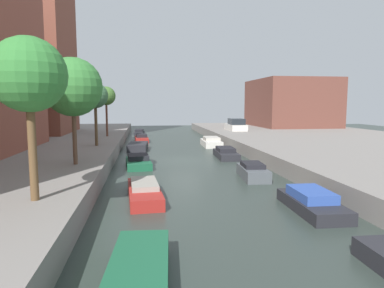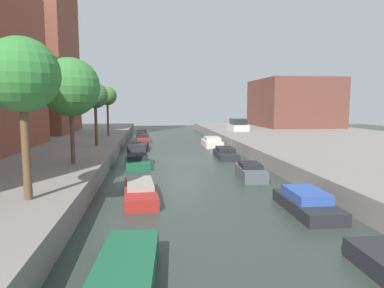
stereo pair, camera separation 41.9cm
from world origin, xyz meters
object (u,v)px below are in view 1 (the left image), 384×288
at_px(street_tree_0, 29,76).
at_px(moored_boat_right_4, 211,142).
at_px(moored_boat_right_1, 312,202).
at_px(parked_car, 236,125).
at_px(moored_boat_left_0, 139,273).
at_px(low_block_right, 290,103).
at_px(street_tree_2, 95,96).
at_px(moored_boat_right_2, 253,172).
at_px(moored_boat_left_5, 139,133).
at_px(moored_boat_right_3, 226,153).
at_px(apartment_tower_far, 18,8).
at_px(street_tree_3, 106,96).
at_px(moored_boat_left_4, 142,138).
at_px(street_tree_1, 73,87).
at_px(moored_boat_left_3, 138,147).
at_px(moored_boat_left_2, 138,162).
at_px(moored_boat_left_1, 144,191).

bearing_deg(street_tree_0, moored_boat_right_4, 64.74).
bearing_deg(moored_boat_right_1, moored_boat_right_4, 89.74).
bearing_deg(parked_car, moored_boat_left_0, -108.68).
relative_size(low_block_right, street_tree_2, 2.52).
relative_size(street_tree_0, parked_car, 1.14).
xyz_separation_m(parked_car, moored_boat_left_0, (-11.27, -33.32, -1.28)).
bearing_deg(moored_boat_right_2, street_tree_0, -145.27).
height_order(moored_boat_left_5, moored_boat_right_3, moored_boat_right_3).
xyz_separation_m(street_tree_0, moored_boat_left_5, (3.00, 35.05, -4.76)).
distance_m(low_block_right, moored_boat_right_1, 38.18).
bearing_deg(apartment_tower_far, moored_boat_right_3, -36.01).
bearing_deg(street_tree_3, moored_boat_left_4, 48.74).
distance_m(low_block_right, parked_car, 12.14).
xyz_separation_m(moored_boat_left_5, moored_boat_right_1, (7.14, -34.45, 0.02)).
height_order(street_tree_3, moored_boat_left_5, street_tree_3).
relative_size(low_block_right, street_tree_1, 2.16).
relative_size(street_tree_2, moored_boat_right_4, 1.17).
relative_size(street_tree_3, moored_boat_left_3, 1.33).
xyz_separation_m(street_tree_1, moored_boat_right_4, (10.24, 14.71, -4.65)).
bearing_deg(moored_boat_left_2, street_tree_2, 128.57).
distance_m(low_block_right, moored_boat_right_4, 20.42).
height_order(moored_boat_left_2, moored_boat_right_1, moored_boat_right_1).
distance_m(low_block_right, moored_boat_left_2, 32.66).
distance_m(moored_boat_left_1, moored_boat_right_1, 7.08).
bearing_deg(moored_boat_right_4, parked_car, 58.78).
xyz_separation_m(parked_car, moored_boat_right_2, (-5.03, -22.39, -1.21)).
distance_m(moored_boat_right_1, moored_boat_right_4, 21.10).
distance_m(street_tree_1, moored_boat_left_1, 6.99).
height_order(parked_car, moored_boat_right_3, parked_car).
relative_size(street_tree_1, street_tree_3, 1.14).
bearing_deg(street_tree_2, moored_boat_left_3, 55.05).
relative_size(apartment_tower_far, street_tree_3, 5.43).
distance_m(moored_boat_left_1, moored_boat_right_2, 6.99).
relative_size(moored_boat_right_1, moored_boat_right_4, 0.93).
distance_m(moored_boat_left_3, moored_boat_right_2, 14.60).
relative_size(apartment_tower_far, street_tree_0, 4.97).
height_order(street_tree_0, moored_boat_left_2, street_tree_0).
bearing_deg(moored_boat_left_5, moored_boat_right_2, -76.68).
bearing_deg(low_block_right, street_tree_2, -140.28).
height_order(street_tree_3, moored_boat_right_3, street_tree_3).
distance_m(street_tree_3, moored_boat_right_2, 19.66).
height_order(moored_boat_left_0, moored_boat_left_5, moored_boat_left_5).
bearing_deg(moored_boat_right_3, street_tree_2, 174.30).
bearing_deg(low_block_right, moored_boat_left_2, -131.10).
height_order(moored_boat_left_0, moored_boat_right_2, moored_boat_right_2).
height_order(apartment_tower_far, moored_boat_left_0, apartment_tower_far).
bearing_deg(moored_boat_right_3, low_block_right, 55.74).
distance_m(street_tree_1, street_tree_2, 8.37).
xyz_separation_m(moored_boat_left_0, moored_boat_left_3, (-0.41, 23.94, 0.01)).
bearing_deg(street_tree_0, moored_boat_left_5, 85.11).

